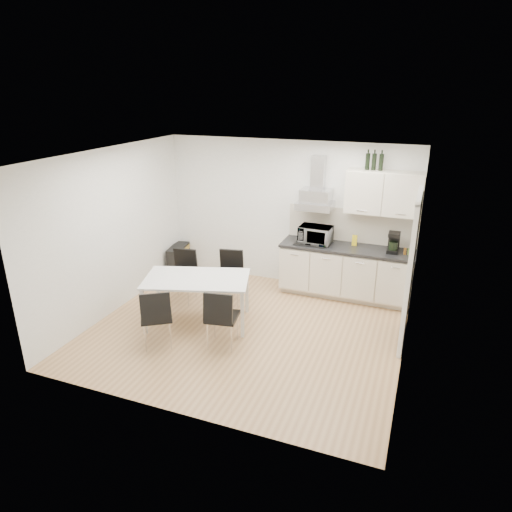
{
  "coord_description": "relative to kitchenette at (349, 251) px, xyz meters",
  "views": [
    {
      "loc": [
        2.3,
        -5.59,
        3.46
      ],
      "look_at": [
        0.05,
        0.28,
        1.1
      ],
      "focal_mm": 32.0,
      "sensor_mm": 36.0,
      "label": 1
    }
  ],
  "objects": [
    {
      "name": "guitar_amp",
      "position": [
        -3.28,
        -0.08,
        -0.56
      ],
      "size": [
        0.39,
        0.68,
        0.53
      ],
      "rotation": [
        0.0,
        0.0,
        0.18
      ],
      "color": "black",
      "rests_on": "ground"
    },
    {
      "name": "chair_far_right",
      "position": [
        -1.81,
        -0.94,
        -0.39
      ],
      "size": [
        0.53,
        0.58,
        0.88
      ],
      "primitive_type": null,
      "rotation": [
        0.0,
        0.0,
        3.34
      ],
      "color": "black",
      "rests_on": "ground"
    },
    {
      "name": "chair_near_left",
      "position": [
        -2.2,
        -2.56,
        -0.39
      ],
      "size": [
        0.64,
        0.66,
        0.88
      ],
      "primitive_type": null,
      "rotation": [
        0.0,
        0.0,
        0.59
      ],
      "color": "black",
      "rests_on": "ground"
    },
    {
      "name": "wall_left",
      "position": [
        -3.44,
        -1.73,
        0.47
      ],
      "size": [
        0.1,
        4.0,
        2.6
      ],
      "primitive_type": "cube",
      "color": "white",
      "rests_on": "ground"
    },
    {
      "name": "chair_near_right",
      "position": [
        -1.33,
        -2.24,
        -0.39
      ],
      "size": [
        0.52,
        0.57,
        0.88
      ],
      "primitive_type": null,
      "rotation": [
        0.0,
        0.0,
        0.16
      ],
      "color": "black",
      "rests_on": "ground"
    },
    {
      "name": "kitchenette",
      "position": [
        0.0,
        0.0,
        0.0
      ],
      "size": [
        2.22,
        0.64,
        2.52
      ],
      "color": "beige",
      "rests_on": "ground"
    },
    {
      "name": "doorway",
      "position": [
        1.02,
        -1.18,
        0.22
      ],
      "size": [
        0.08,
        1.04,
        2.1
      ],
      "primitive_type": "cube",
      "color": "white",
      "rests_on": "ground"
    },
    {
      "name": "chair_far_left",
      "position": [
        -2.57,
        -1.19,
        -0.39
      ],
      "size": [
        0.49,
        0.55,
        0.88
      ],
      "primitive_type": null,
      "rotation": [
        0.0,
        0.0,
        3.25
      ],
      "color": "black",
      "rests_on": "ground"
    },
    {
      "name": "dining_table",
      "position": [
        -1.97,
        -1.78,
        -0.15
      ],
      "size": [
        1.74,
        1.3,
        0.75
      ],
      "rotation": [
        0.0,
        0.0,
        0.3
      ],
      "color": "white",
      "rests_on": "ground"
    },
    {
      "name": "wall_back",
      "position": [
        -1.19,
        0.27,
        0.47
      ],
      "size": [
        4.5,
        0.1,
        2.6
      ],
      "primitive_type": "cube",
      "color": "white",
      "rests_on": "ground"
    },
    {
      "name": "ground",
      "position": [
        -1.19,
        -1.73,
        -0.83
      ],
      "size": [
        4.5,
        4.5,
        0.0
      ],
      "primitive_type": "plane",
      "color": "tan",
      "rests_on": "ground"
    },
    {
      "name": "floor_speaker",
      "position": [
        -2.3,
        0.17,
        -0.66
      ],
      "size": [
        0.22,
        0.2,
        0.34
      ],
      "primitive_type": "cube",
      "rotation": [
        0.0,
        0.0,
        0.12
      ],
      "color": "black",
      "rests_on": "ground"
    },
    {
      "name": "wall_front",
      "position": [
        -1.19,
        -3.73,
        0.47
      ],
      "size": [
        4.5,
        0.1,
        2.6
      ],
      "primitive_type": "cube",
      "color": "white",
      "rests_on": "ground"
    },
    {
      "name": "wall_right",
      "position": [
        1.06,
        -1.73,
        0.47
      ],
      "size": [
        0.1,
        4.0,
        2.6
      ],
      "primitive_type": "cube",
      "color": "white",
      "rests_on": "ground"
    },
    {
      "name": "ceiling",
      "position": [
        -1.19,
        -1.73,
        1.77
      ],
      "size": [
        4.5,
        4.5,
        0.0
      ],
      "primitive_type": "plane",
      "color": "white",
      "rests_on": "wall_back"
    }
  ]
}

